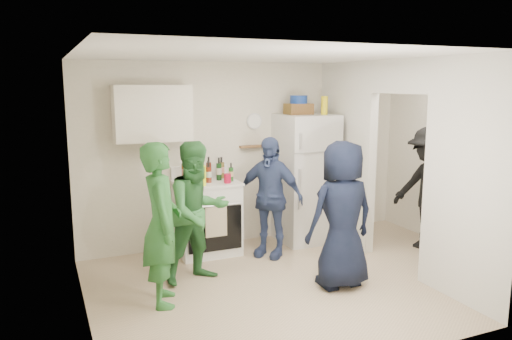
# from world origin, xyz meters

# --- Properties ---
(floor) EXTENTS (4.80, 4.80, 0.00)m
(floor) POSITION_xyz_m (0.00, 0.00, 0.00)
(floor) COLOR tan
(floor) RESTS_ON ground
(wall_back) EXTENTS (4.80, 0.00, 4.80)m
(wall_back) POSITION_xyz_m (0.00, 1.70, 1.25)
(wall_back) COLOR silver
(wall_back) RESTS_ON floor
(wall_front) EXTENTS (4.80, 0.00, 4.80)m
(wall_front) POSITION_xyz_m (0.00, -1.70, 1.25)
(wall_front) COLOR silver
(wall_front) RESTS_ON floor
(wall_left) EXTENTS (0.00, 3.40, 3.40)m
(wall_left) POSITION_xyz_m (-2.40, 0.00, 1.25)
(wall_left) COLOR silver
(wall_left) RESTS_ON floor
(wall_right) EXTENTS (0.00, 3.40, 3.40)m
(wall_right) POSITION_xyz_m (2.40, 0.00, 1.25)
(wall_right) COLOR silver
(wall_right) RESTS_ON floor
(ceiling) EXTENTS (4.80, 4.80, 0.00)m
(ceiling) POSITION_xyz_m (0.00, 0.00, 2.50)
(ceiling) COLOR white
(ceiling) RESTS_ON wall_back
(partition_pier_back) EXTENTS (0.12, 1.20, 2.50)m
(partition_pier_back) POSITION_xyz_m (1.20, 1.10, 1.25)
(partition_pier_back) COLOR silver
(partition_pier_back) RESTS_ON floor
(partition_pier_front) EXTENTS (0.12, 1.20, 2.50)m
(partition_pier_front) POSITION_xyz_m (1.20, -1.10, 1.25)
(partition_pier_front) COLOR silver
(partition_pier_front) RESTS_ON floor
(partition_header) EXTENTS (0.12, 1.00, 0.40)m
(partition_header) POSITION_xyz_m (1.20, 0.00, 2.30)
(partition_header) COLOR silver
(partition_header) RESTS_ON partition_pier_back
(stove) EXTENTS (0.81, 0.67, 0.96)m
(stove) POSITION_xyz_m (-0.76, 1.37, 0.48)
(stove) COLOR white
(stove) RESTS_ON floor
(upper_cabinet) EXTENTS (0.95, 0.34, 0.70)m
(upper_cabinet) POSITION_xyz_m (-1.40, 1.52, 1.85)
(upper_cabinet) COLOR silver
(upper_cabinet) RESTS_ON wall_back
(fridge) EXTENTS (0.74, 0.72, 1.79)m
(fridge) POSITION_xyz_m (0.69, 1.34, 0.90)
(fridge) COLOR silver
(fridge) RESTS_ON floor
(wicker_basket) EXTENTS (0.35, 0.25, 0.15)m
(wicker_basket) POSITION_xyz_m (0.59, 1.39, 1.87)
(wicker_basket) COLOR brown
(wicker_basket) RESTS_ON fridge
(blue_bowl) EXTENTS (0.24, 0.24, 0.11)m
(blue_bowl) POSITION_xyz_m (0.59, 1.39, 2.00)
(blue_bowl) COLOR navy
(blue_bowl) RESTS_ON wicker_basket
(yellow_cup_stack_top) EXTENTS (0.09, 0.09, 0.25)m
(yellow_cup_stack_top) POSITION_xyz_m (0.91, 1.24, 1.92)
(yellow_cup_stack_top) COLOR yellow
(yellow_cup_stack_top) RESTS_ON fridge
(wall_clock) EXTENTS (0.22, 0.02, 0.22)m
(wall_clock) POSITION_xyz_m (0.05, 1.68, 1.70)
(wall_clock) COLOR white
(wall_clock) RESTS_ON wall_back
(spice_shelf) EXTENTS (0.35, 0.08, 0.03)m
(spice_shelf) POSITION_xyz_m (0.00, 1.65, 1.35)
(spice_shelf) COLOR olive
(spice_shelf) RESTS_ON wall_back
(nook_window) EXTENTS (0.03, 0.70, 0.80)m
(nook_window) POSITION_xyz_m (2.38, 0.20, 1.65)
(nook_window) COLOR black
(nook_window) RESTS_ON wall_right
(nook_window_frame) EXTENTS (0.04, 0.76, 0.86)m
(nook_window_frame) POSITION_xyz_m (2.36, 0.20, 1.65)
(nook_window_frame) COLOR white
(nook_window_frame) RESTS_ON wall_right
(nook_valance) EXTENTS (0.04, 0.82, 0.18)m
(nook_valance) POSITION_xyz_m (2.34, 0.20, 2.00)
(nook_valance) COLOR white
(nook_valance) RESTS_ON wall_right
(yellow_cup_stack_stove) EXTENTS (0.09, 0.09, 0.25)m
(yellow_cup_stack_stove) POSITION_xyz_m (-0.88, 1.15, 1.09)
(yellow_cup_stack_stove) COLOR #EDFF15
(yellow_cup_stack_stove) RESTS_ON stove
(red_cup) EXTENTS (0.09, 0.09, 0.12)m
(red_cup) POSITION_xyz_m (-0.54, 1.17, 1.02)
(red_cup) COLOR #AE0B2E
(red_cup) RESTS_ON stove
(person_green_left) EXTENTS (0.51, 0.67, 1.66)m
(person_green_left) POSITION_xyz_m (-1.65, 0.09, 0.83)
(person_green_left) COLOR #2E7338
(person_green_left) RESTS_ON floor
(person_green_center) EXTENTS (0.89, 0.76, 1.60)m
(person_green_center) POSITION_xyz_m (-1.14, 0.52, 0.80)
(person_green_center) COLOR #357841
(person_green_center) RESTS_ON floor
(person_denim) EXTENTS (0.89, 0.94, 1.56)m
(person_denim) POSITION_xyz_m (-0.05, 0.95, 0.78)
(person_denim) COLOR navy
(person_denim) RESTS_ON floor
(person_navy) EXTENTS (0.80, 0.53, 1.62)m
(person_navy) POSITION_xyz_m (0.25, -0.27, 0.81)
(person_navy) COLOR black
(person_navy) RESTS_ON floor
(person_nook) EXTENTS (0.81, 1.17, 1.66)m
(person_nook) POSITION_xyz_m (2.01, 0.33, 0.83)
(person_nook) COLOR black
(person_nook) RESTS_ON floor
(bottle_a) EXTENTS (0.06, 0.06, 0.32)m
(bottle_a) POSITION_xyz_m (-1.03, 1.49, 1.12)
(bottle_a) COLOR brown
(bottle_a) RESTS_ON stove
(bottle_b) EXTENTS (0.08, 0.08, 0.30)m
(bottle_b) POSITION_xyz_m (-0.96, 1.29, 1.11)
(bottle_b) COLOR #194717
(bottle_b) RESTS_ON stove
(bottle_c) EXTENTS (0.06, 0.06, 0.27)m
(bottle_c) POSITION_xyz_m (-0.86, 1.51, 1.10)
(bottle_c) COLOR #B5BAC5
(bottle_c) RESTS_ON stove
(bottle_d) EXTENTS (0.08, 0.08, 0.27)m
(bottle_d) POSITION_xyz_m (-0.75, 1.30, 1.09)
(bottle_d) COLOR maroon
(bottle_d) RESTS_ON stove
(bottle_e) EXTENTS (0.07, 0.07, 0.24)m
(bottle_e) POSITION_xyz_m (-0.68, 1.55, 1.08)
(bottle_e) COLOR silver
(bottle_e) RESTS_ON stove
(bottle_f) EXTENTS (0.07, 0.07, 0.30)m
(bottle_f) POSITION_xyz_m (-0.58, 1.40, 1.11)
(bottle_f) COLOR #143716
(bottle_f) RESTS_ON stove
(bottle_g) EXTENTS (0.08, 0.08, 0.29)m
(bottle_g) POSITION_xyz_m (-0.50, 1.52, 1.10)
(bottle_g) COLOR brown
(bottle_g) RESTS_ON stove
(bottle_h) EXTENTS (0.06, 0.06, 0.27)m
(bottle_h) POSITION_xyz_m (-1.05, 1.24, 1.10)
(bottle_h) COLOR #979DA2
(bottle_h) RESTS_ON stove
(bottle_i) EXTENTS (0.07, 0.07, 0.31)m
(bottle_i) POSITION_xyz_m (-0.69, 1.47, 1.12)
(bottle_i) COLOR #531A0E
(bottle_i) RESTS_ON stove
(bottle_j) EXTENTS (0.06, 0.06, 0.24)m
(bottle_j) POSITION_xyz_m (-0.46, 1.27, 1.08)
(bottle_j) COLOR #1D551D
(bottle_j) RESTS_ON stove
(bottle_k) EXTENTS (0.06, 0.06, 0.28)m
(bottle_k) POSITION_xyz_m (-1.00, 1.40, 1.10)
(bottle_k) COLOR maroon
(bottle_k) RESTS_ON stove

